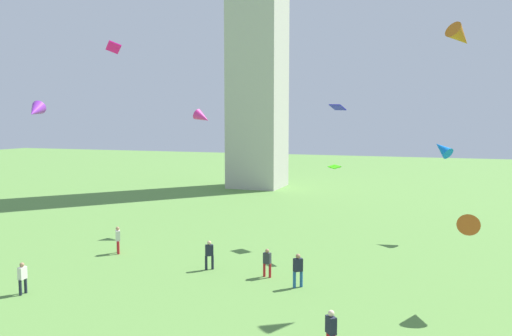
{
  "coord_description": "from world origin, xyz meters",
  "views": [
    {
      "loc": [
        8.32,
        -8.39,
        8.91
      ],
      "look_at": [
        -0.47,
        15.87,
        6.46
      ],
      "focal_mm": 34.78,
      "sensor_mm": 36.0,
      "label": 1
    }
  ],
  "objects_px": {
    "kite_flying_0": "(442,149)",
    "kite_flying_7": "(334,167)",
    "person_2": "(22,276)",
    "person_4": "(331,330)",
    "kite_flying_2": "(469,220)",
    "kite_flying_6": "(203,117)",
    "person_3": "(209,253)",
    "kite_flying_5": "(460,37)",
    "kite_flying_3": "(35,111)",
    "person_0": "(118,238)",
    "person_5": "(267,261)",
    "person_1": "(298,268)",
    "kite_flying_1": "(338,107)",
    "kite_flying_4": "(114,47)"
  },
  "relations": [
    {
      "from": "person_0",
      "to": "kite_flying_5",
      "type": "bearing_deg",
      "value": -127.52
    },
    {
      "from": "person_3",
      "to": "kite_flying_6",
      "type": "bearing_deg",
      "value": 81.32
    },
    {
      "from": "person_5",
      "to": "kite_flying_2",
      "type": "relative_size",
      "value": 0.97
    },
    {
      "from": "kite_flying_2",
      "to": "kite_flying_1",
      "type": "bearing_deg",
      "value": -47.59
    },
    {
      "from": "kite_flying_3",
      "to": "kite_flying_5",
      "type": "relative_size",
      "value": 0.9
    },
    {
      "from": "person_5",
      "to": "kite_flying_4",
      "type": "bearing_deg",
      "value": 179.05
    },
    {
      "from": "kite_flying_5",
      "to": "person_2",
      "type": "bearing_deg",
      "value": 64.34
    },
    {
      "from": "person_0",
      "to": "person_2",
      "type": "height_order",
      "value": "person_0"
    },
    {
      "from": "kite_flying_3",
      "to": "kite_flying_7",
      "type": "relative_size",
      "value": 1.67
    },
    {
      "from": "kite_flying_3",
      "to": "kite_flying_7",
      "type": "xyz_separation_m",
      "value": [
        16.15,
        8.93,
        -3.59
      ]
    },
    {
      "from": "person_0",
      "to": "person_2",
      "type": "bearing_deg",
      "value": 142.11
    },
    {
      "from": "kite_flying_0",
      "to": "kite_flying_7",
      "type": "bearing_deg",
      "value": -0.75
    },
    {
      "from": "kite_flying_7",
      "to": "kite_flying_4",
      "type": "bearing_deg",
      "value": 63.91
    },
    {
      "from": "kite_flying_2",
      "to": "kite_flying_7",
      "type": "bearing_deg",
      "value": -35.15
    },
    {
      "from": "kite_flying_6",
      "to": "person_3",
      "type": "bearing_deg",
      "value": -140.4
    },
    {
      "from": "kite_flying_2",
      "to": "kite_flying_6",
      "type": "bearing_deg",
      "value": -23.43
    },
    {
      "from": "person_4",
      "to": "kite_flying_1",
      "type": "xyz_separation_m",
      "value": [
        -3.44,
        18.96,
        8.93
      ]
    },
    {
      "from": "person_3",
      "to": "person_4",
      "type": "bearing_deg",
      "value": -79.07
    },
    {
      "from": "person_4",
      "to": "kite_flying_4",
      "type": "relative_size",
      "value": 1.23
    },
    {
      "from": "person_1",
      "to": "kite_flying_7",
      "type": "xyz_separation_m",
      "value": [
        0.53,
        7.06,
        4.88
      ]
    },
    {
      "from": "kite_flying_4",
      "to": "person_3",
      "type": "bearing_deg",
      "value": 29.73
    },
    {
      "from": "person_2",
      "to": "person_3",
      "type": "distance_m",
      "value": 10.16
    },
    {
      "from": "person_5",
      "to": "kite_flying_0",
      "type": "distance_m",
      "value": 17.77
    },
    {
      "from": "person_3",
      "to": "person_5",
      "type": "relative_size",
      "value": 1.07
    },
    {
      "from": "person_5",
      "to": "person_1",
      "type": "bearing_deg",
      "value": -19.6
    },
    {
      "from": "person_3",
      "to": "kite_flying_7",
      "type": "bearing_deg",
      "value": 5.72
    },
    {
      "from": "kite_flying_2",
      "to": "kite_flying_0",
      "type": "bearing_deg",
      "value": -79.43
    },
    {
      "from": "kite_flying_4",
      "to": "kite_flying_5",
      "type": "distance_m",
      "value": 21.18
    },
    {
      "from": "kite_flying_0",
      "to": "kite_flying_1",
      "type": "distance_m",
      "value": 8.66
    },
    {
      "from": "person_2",
      "to": "person_4",
      "type": "height_order",
      "value": "person_4"
    },
    {
      "from": "person_3",
      "to": "kite_flying_2",
      "type": "bearing_deg",
      "value": -40.85
    },
    {
      "from": "person_0",
      "to": "person_1",
      "type": "distance_m",
      "value": 13.44
    },
    {
      "from": "person_3",
      "to": "kite_flying_5",
      "type": "xyz_separation_m",
      "value": [
        13.59,
        1.71,
        12.25
      ]
    },
    {
      "from": "person_5",
      "to": "person_2",
      "type": "bearing_deg",
      "value": -139.49
    },
    {
      "from": "kite_flying_3",
      "to": "person_3",
      "type": "bearing_deg",
      "value": -1.76
    },
    {
      "from": "person_2",
      "to": "kite_flying_7",
      "type": "xyz_separation_m",
      "value": [
        13.59,
        12.92,
        4.98
      ]
    },
    {
      "from": "person_4",
      "to": "kite_flying_7",
      "type": "xyz_separation_m",
      "value": [
        -2.67,
        14.12,
        4.92
      ]
    },
    {
      "from": "kite_flying_1",
      "to": "kite_flying_3",
      "type": "relative_size",
      "value": 0.83
    },
    {
      "from": "kite_flying_0",
      "to": "kite_flying_5",
      "type": "height_order",
      "value": "kite_flying_5"
    },
    {
      "from": "person_0",
      "to": "kite_flying_4",
      "type": "relative_size",
      "value": 1.28
    },
    {
      "from": "kite_flying_1",
      "to": "kite_flying_7",
      "type": "relative_size",
      "value": 1.39
    },
    {
      "from": "person_1",
      "to": "kite_flying_1",
      "type": "distance_m",
      "value": 14.86
    },
    {
      "from": "kite_flying_0",
      "to": "kite_flying_7",
      "type": "relative_size",
      "value": 1.92
    },
    {
      "from": "kite_flying_0",
      "to": "kite_flying_5",
      "type": "xyz_separation_m",
      "value": [
        0.53,
        -12.04,
        6.43
      ]
    },
    {
      "from": "kite_flying_0",
      "to": "kite_flying_3",
      "type": "relative_size",
      "value": 1.15
    },
    {
      "from": "kite_flying_3",
      "to": "kite_flying_5",
      "type": "height_order",
      "value": "kite_flying_5"
    },
    {
      "from": "person_4",
      "to": "kite_flying_4",
      "type": "distance_m",
      "value": 23.19
    },
    {
      "from": "kite_flying_6",
      "to": "kite_flying_5",
      "type": "bearing_deg",
      "value": -101.65
    },
    {
      "from": "person_1",
      "to": "kite_flying_3",
      "type": "bearing_deg",
      "value": 146.2
    },
    {
      "from": "person_2",
      "to": "person_3",
      "type": "relative_size",
      "value": 0.95
    }
  ]
}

